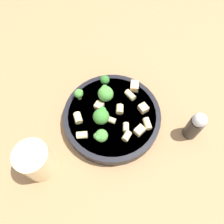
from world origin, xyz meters
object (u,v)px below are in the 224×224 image
rigatoni_7 (78,118)px  chicken_chunk_3 (99,106)px  broccoli_floret_4 (79,94)px  pasta_bowl (112,116)px  rigatoni_0 (147,124)px  chicken_chunk_1 (140,130)px  broccoli_floret_2 (101,136)px  rigatoni_4 (120,109)px  rigatoni_6 (82,135)px  chicken_chunk_2 (143,108)px  broccoli_floret_0 (101,116)px  chicken_chunk_0 (134,86)px  rigatoni_1 (130,95)px  pepper_shaker (195,126)px  broccoli_floret_3 (106,93)px  rigatoni_3 (126,127)px  broccoli_floret_1 (105,80)px  rigatoni_2 (112,120)px  rigatoni_5 (127,136)px  drinking_glass (37,162)px

rigatoni_7 → chicken_chunk_3: size_ratio=1.24×
broccoli_floret_4 → pasta_bowl: bearing=66.9°
rigatoni_0 → chicken_chunk_1: (0.02, -0.02, -0.00)m
broccoli_floret_2 → rigatoni_4: bearing=155.9°
rigatoni_6 → chicken_chunk_2: 0.16m
broccoli_floret_0 → chicken_chunk_0: size_ratio=1.73×
rigatoni_4 → chicken_chunk_1: bearing=44.9°
rigatoni_1 → pepper_shaker: bearing=65.2°
chicken_chunk_1 → broccoli_floret_4: bearing=-116.5°
broccoli_floret_3 → rigatoni_7: (0.07, -0.06, -0.02)m
rigatoni_1 → rigatoni_3: size_ratio=1.40×
chicken_chunk_1 → pepper_shaker: 0.13m
pepper_shaker → broccoli_floret_1: bearing=-114.5°
rigatoni_6 → pepper_shaker: size_ratio=0.26×
broccoli_floret_0 → broccoli_floret_1: bearing=-177.3°
rigatoni_7 → rigatoni_2: bearing=92.6°
pasta_bowl → chicken_chunk_0: 0.10m
rigatoni_2 → rigatoni_7: 0.08m
broccoli_floret_2 → rigatoni_6: (-0.00, -0.04, -0.02)m
broccoli_floret_0 → rigatoni_4: size_ratio=2.15×
pasta_bowl → rigatoni_3: size_ratio=11.81×
rigatoni_5 → rigatoni_7: 0.12m
chicken_chunk_2 → pepper_shaker: pepper_shaker is taller
broccoli_floret_1 → broccoli_floret_2: 0.16m
chicken_chunk_0 → rigatoni_1: bearing=-18.8°
broccoli_floret_1 → chicken_chunk_3: broccoli_floret_1 is taller
broccoli_floret_4 → chicken_chunk_3: (0.02, 0.05, -0.02)m
chicken_chunk_0 → rigatoni_4: bearing=-24.2°
broccoli_floret_0 → rigatoni_2: bearing=95.6°
broccoli_floret_4 → rigatoni_7: 0.06m
chicken_chunk_0 → chicken_chunk_3: bearing=-52.2°
rigatoni_0 → rigatoni_7: 0.17m
broccoli_floret_2 → pepper_shaker: pepper_shaker is taller
broccoli_floret_0 → drinking_glass: 0.17m
rigatoni_7 → chicken_chunk_3: (-0.04, 0.05, -0.00)m
rigatoni_7 → drinking_glass: bearing=-32.1°
rigatoni_1 → rigatoni_4: size_ratio=1.34×
pasta_bowl → rigatoni_7: size_ratio=9.65×
pasta_bowl → rigatoni_0: size_ratio=8.80×
chicken_chunk_3 → pepper_shaker: 0.23m
broccoli_floret_3 → broccoli_floret_4: 0.07m
broccoli_floret_2 → drinking_glass: drinking_glass is taller
broccoli_floret_4 → rigatoni_0: 0.18m
broccoli_floret_2 → rigatoni_1: (-0.12, 0.06, -0.02)m
rigatoni_5 → chicken_chunk_1: size_ratio=0.96×
pasta_bowl → broccoli_floret_3: bearing=-155.0°
broccoli_floret_0 → broccoli_floret_1: (-0.11, -0.01, -0.01)m
rigatoni_3 → chicken_chunk_2: size_ratio=0.96×
chicken_chunk_1 → drinking_glass: (0.10, -0.22, -0.00)m
rigatoni_1 → rigatoni_5: size_ratio=1.29×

